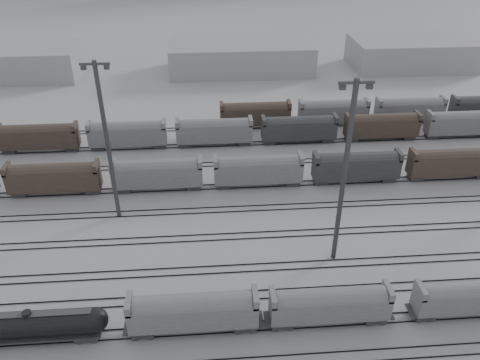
{
  "coord_description": "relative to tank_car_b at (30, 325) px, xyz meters",
  "views": [
    {
      "loc": [
        -0.35,
        -36.43,
        42.62
      ],
      "look_at": [
        4.53,
        27.4,
        4.0
      ],
      "focal_mm": 35.0,
      "sensor_mm": 36.0,
      "label": 1
    }
  ],
  "objects": [
    {
      "name": "hopper_car_a",
      "position": [
        17.92,
        0.0,
        0.78
      ],
      "size": [
        14.54,
        2.89,
        5.2
      ],
      "color": "#27272A",
      "rests_on": "ground"
    },
    {
      "name": "bg_string_mid",
      "position": [
        38.64,
        47.0,
        0.37
      ],
      "size": [
        151.0,
        3.0,
        5.6
      ],
      "color": "#27272A",
      "rests_on": "ground"
    },
    {
      "name": "hopper_car_c",
      "position": [
        50.21,
        0.0,
        0.52
      ],
      "size": [
        13.34,
        2.65,
        4.77
      ],
      "color": "#27272A",
      "rests_on": "ground"
    },
    {
      "name": "bg_string_far",
      "position": [
        56.14,
        55.0,
        0.37
      ],
      "size": [
        66.0,
        3.0,
        5.6
      ],
      "color": "#43332A",
      "rests_on": "ground"
    },
    {
      "name": "tank_car_b",
      "position": [
        0.0,
        0.0,
        0.0
      ],
      "size": [
        16.99,
        2.83,
        4.2
      ],
      "color": "#27272A",
      "rests_on": "ground"
    },
    {
      "name": "warehouse_right",
      "position": [
        80.64,
        94.0,
        1.57
      ],
      "size": [
        35.0,
        18.0,
        8.0
      ],
      "primitive_type": "cube",
      "color": "gray",
      "rests_on": "ground"
    },
    {
      "name": "warehouse_mid",
      "position": [
        30.64,
        94.0,
        1.57
      ],
      "size": [
        40.0,
        18.0,
        8.0
      ],
      "primitive_type": "cube",
      "color": "gray",
      "rests_on": "ground"
    },
    {
      "name": "light_mast_b",
      "position": [
        5.98,
        23.62,
        10.66
      ],
      "size": [
        3.95,
        0.63,
        24.68
      ],
      "color": "#3C3C3E",
      "rests_on": "ground"
    },
    {
      "name": "hopper_car_b",
      "position": [
        33.45,
        0.0,
        0.62
      ],
      "size": [
        13.82,
        2.75,
        4.94
      ],
      "color": "#27272A",
      "rests_on": "ground"
    },
    {
      "name": "bg_string_near",
      "position": [
        28.64,
        31.0,
        0.37
      ],
      "size": [
        151.0,
        3.0,
        5.6
      ],
      "color": "slate",
      "rests_on": "ground"
    },
    {
      "name": "tracks",
      "position": [
        20.64,
        16.5,
        -2.35
      ],
      "size": [
        220.0,
        71.5,
        0.16
      ],
      "color": "black",
      "rests_on": "ground"
    },
    {
      "name": "ground",
      "position": [
        20.64,
        -1.0,
        -2.43
      ],
      "size": [
        900.0,
        900.0,
        0.0
      ],
      "primitive_type": "plane",
      "color": "#B2B1B6",
      "rests_on": "ground"
    },
    {
      "name": "light_mast_c",
      "position": [
        36.99,
        11.37,
        11.17
      ],
      "size": [
        4.1,
        0.66,
        25.64
      ],
      "color": "#3C3C3E",
      "rests_on": "ground"
    }
  ]
}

